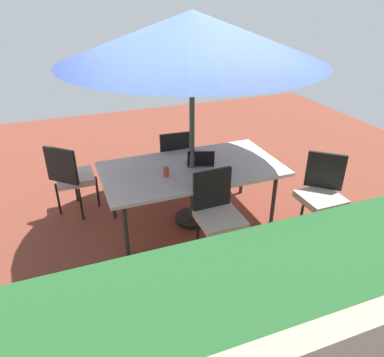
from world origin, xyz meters
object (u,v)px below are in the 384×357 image
(chair_northwest, at_px, (322,191))
(chair_south, at_px, (174,158))
(patio_umbrella, at_px, (192,37))
(dining_table, at_px, (192,171))
(chair_north, at_px, (218,212))
(chair_southeast, at_px, (71,175))
(cup, at_px, (166,172))
(laptop, at_px, (201,161))

(chair_northwest, xyz_separation_m, chair_south, (1.33, -1.51, 0.00))
(patio_umbrella, distance_m, chair_northwest, 2.28)
(chair_northwest, bearing_deg, patio_umbrella, -168.17)
(dining_table, relative_size, chair_north, 2.19)
(chair_south, bearing_deg, chair_southeast, 5.07)
(patio_umbrella, xyz_separation_m, chair_northwest, (-1.34, 0.75, -1.68))
(patio_umbrella, relative_size, chair_southeast, 2.85)
(chair_southeast, bearing_deg, patio_umbrella, -165.52)
(chair_northwest, height_order, chair_south, same)
(chair_north, bearing_deg, cup, 120.29)
(cup, bearing_deg, chair_south, -113.31)
(cup, bearing_deg, chair_northwest, 159.58)
(chair_northwest, xyz_separation_m, chair_southeast, (2.71, -1.48, 0.00))
(chair_south, bearing_deg, laptop, 102.25)
(dining_table, bearing_deg, chair_southeast, -28.08)
(patio_umbrella, height_order, chair_northwest, patio_umbrella)
(chair_south, xyz_separation_m, cup, (0.38, 0.87, 0.26))
(chair_southeast, bearing_deg, chair_south, -136.30)
(chair_northwest, relative_size, chair_north, 1.00)
(chair_northwest, bearing_deg, laptop, -171.61)
(chair_north, bearing_deg, patio_umbrella, 89.47)
(dining_table, relative_size, laptop, 5.59)
(patio_umbrella, bearing_deg, cup, 17.76)
(chair_southeast, relative_size, cup, 8.81)
(chair_southeast, bearing_deg, chair_northwest, -166.03)
(dining_table, xyz_separation_m, chair_north, (-0.02, 0.71, -0.16))
(chair_north, relative_size, laptop, 2.56)
(chair_north, bearing_deg, dining_table, 89.47)
(chair_north, relative_size, chair_south, 1.00)
(chair_north, xyz_separation_m, laptop, (-0.10, -0.74, 0.26))
(chair_northwest, distance_m, chair_southeast, 3.09)
(chair_north, height_order, chair_southeast, same)
(chair_northwest, distance_m, laptop, 1.47)
(dining_table, relative_size, chair_southeast, 2.19)
(laptop, bearing_deg, chair_northwest, 166.83)
(dining_table, bearing_deg, chair_north, 91.88)
(laptop, bearing_deg, cup, 36.20)
(dining_table, height_order, chair_southeast, chair_southeast)
(patio_umbrella, distance_m, laptop, 1.43)
(chair_north, xyz_separation_m, chair_southeast, (1.39, -1.44, 0.00))
(patio_umbrella, bearing_deg, chair_south, -91.29)
(cup, bearing_deg, chair_north, 122.70)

